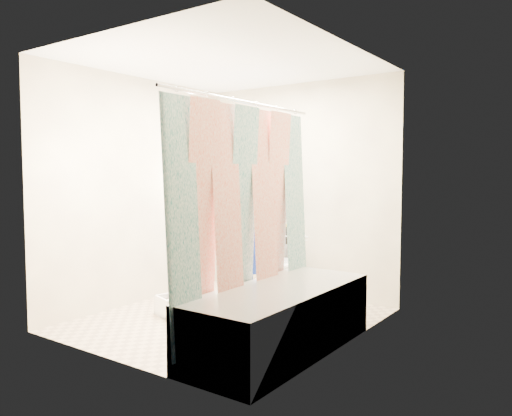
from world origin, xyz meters
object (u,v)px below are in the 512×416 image
Objects in this scene: plumber at (254,214)px; bathtub at (280,317)px; toilet at (288,266)px; cleaning_caddy at (174,307)px.

bathtub is at bearing 37.10° from plumber.
toilet is 0.74m from plumber.
cleaning_caddy is at bearing -24.07° from plumber.
bathtub is 1.69m from plumber.
toilet reaches higher than bathtub.
toilet is at bearing 146.28° from plumber.
plumber reaches higher than cleaning_caddy.
cleaning_caddy is (-0.50, -1.30, -0.26)m from toilet.
cleaning_caddy is at bearing -123.92° from toilet.
bathtub is at bearing -73.26° from toilet.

